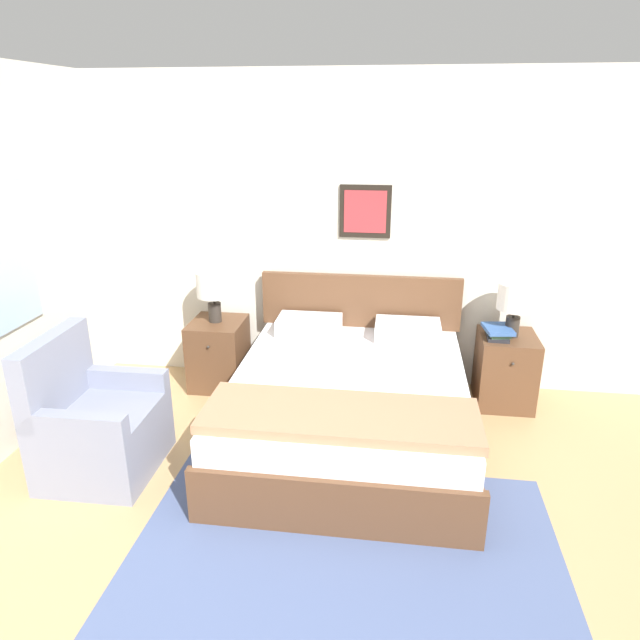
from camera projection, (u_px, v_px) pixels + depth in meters
name	position (u px, v px, depth m)	size (l,w,h in m)	color
ground_plane	(300.00, 611.00, 2.75)	(16.00, 16.00, 0.00)	tan
wall_back	(352.00, 235.00, 4.77)	(6.90, 0.09, 2.60)	beige
area_rug_main	(344.00, 562.00, 3.04)	(2.35, 1.76, 0.01)	#47567F
bed	(349.00, 405.00, 4.09)	(1.68, 2.03, 0.99)	brown
armchair	(96.00, 427.00, 3.75)	(0.68, 0.75, 0.94)	gray
nightstand_near_window	(219.00, 353.00, 4.96)	(0.45, 0.51, 0.59)	brown
nightstand_by_door	(505.00, 370.00, 4.64)	(0.45, 0.51, 0.59)	brown
table_lamp_near_window	(213.00, 287.00, 4.76)	(0.28, 0.28, 0.44)	#2D2823
table_lamp_by_door	(515.00, 300.00, 4.44)	(0.28, 0.28, 0.44)	#2D2823
book_thick_bottom	(497.00, 336.00, 4.50)	(0.17, 0.26, 0.03)	#232328
book_hardcover_middle	(498.00, 333.00, 4.49)	(0.19, 0.23, 0.03)	#4C7551
book_novel_upper	(498.00, 329.00, 4.48)	(0.24, 0.29, 0.03)	#335693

